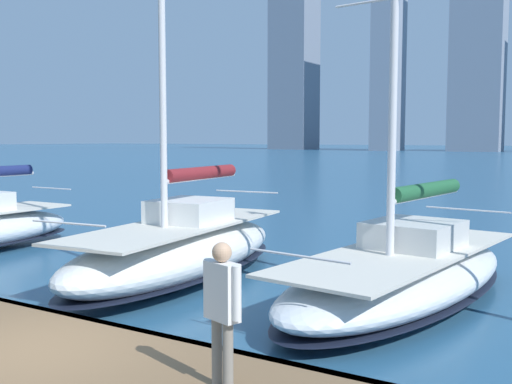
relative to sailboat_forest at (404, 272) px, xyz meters
The scene contains 5 objects.
dock_pier 7.41m from the sailboat_forest, 67.19° to the left, with size 28.00×2.80×0.60m.
city_skyline 157.29m from the sailboat_forest, 81.50° to the right, with size 169.87×19.72×54.90m.
sailboat_forest is the anchor object (origin of this frame).
sailboat_maroon 5.33m from the sailboat_forest, ahead, with size 3.46×8.29×12.30m.
person_white_shirt 6.73m from the sailboat_forest, 90.28° to the left, with size 0.58×0.31×1.65m.
Camera 1 is at (-6.58, 5.06, 3.38)m, focal length 42.00 mm.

